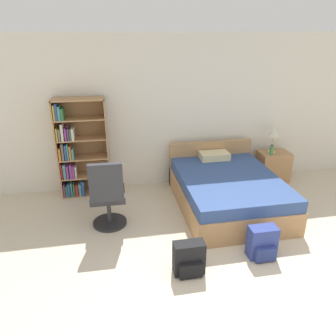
{
  "coord_description": "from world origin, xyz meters",
  "views": [
    {
      "loc": [
        -1.3,
        -2.25,
        2.61
      ],
      "look_at": [
        -0.5,
        1.98,
        0.8
      ],
      "focal_mm": 35.0,
      "sensor_mm": 36.0,
      "label": 1
    }
  ],
  "objects": [
    {
      "name": "water_bottle",
      "position": [
        1.54,
        2.81,
        0.65
      ],
      "size": [
        0.06,
        0.06,
        0.18
      ],
      "color": "#3F8C4C",
      "rests_on": "nightstand"
    },
    {
      "name": "backpack_blue",
      "position": [
        0.47,
        0.83,
        0.2
      ],
      "size": [
        0.34,
        0.25,
        0.41
      ],
      "color": "navy",
      "rests_on": "ground_plane"
    },
    {
      "name": "backpack_black",
      "position": [
        -0.49,
        0.71,
        0.19
      ],
      "size": [
        0.36,
        0.23,
        0.4
      ],
      "color": "black",
      "rests_on": "ground_plane"
    },
    {
      "name": "nightstand",
      "position": [
        1.67,
        2.91,
        0.28
      ],
      "size": [
        0.55,
        0.42,
        0.56
      ],
      "color": "#AD7F51",
      "rests_on": "ground_plane"
    },
    {
      "name": "bed",
      "position": [
        0.48,
        2.14,
        0.28
      ],
      "size": [
        1.49,
        1.98,
        0.8
      ],
      "color": "#AD7F51",
      "rests_on": "ground_plane"
    },
    {
      "name": "wall_back",
      "position": [
        0.0,
        3.23,
        1.3
      ],
      "size": [
        9.0,
        0.06,
        2.6
      ],
      "color": "silver",
      "rests_on": "ground_plane"
    },
    {
      "name": "bookshelf",
      "position": [
        -1.83,
        3.01,
        0.77
      ],
      "size": [
        0.81,
        0.34,
        1.64
      ],
      "color": "#AD7F51",
      "rests_on": "ground_plane"
    },
    {
      "name": "ground_plane",
      "position": [
        0.0,
        0.0,
        0.0
      ],
      "size": [
        14.0,
        14.0,
        0.0
      ],
      "primitive_type": "plane",
      "color": "beige"
    },
    {
      "name": "table_lamp",
      "position": [
        1.59,
        2.91,
        0.93
      ],
      "size": [
        0.23,
        0.23,
        0.48
      ],
      "color": "tan",
      "rests_on": "nightstand"
    },
    {
      "name": "office_chair",
      "position": [
        -1.37,
        1.84,
        0.5
      ],
      "size": [
        0.49,
        0.57,
        1.06
      ],
      "color": "#232326",
      "rests_on": "ground_plane"
    }
  ]
}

